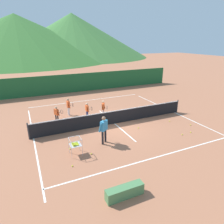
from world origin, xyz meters
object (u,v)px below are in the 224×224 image
Objects in this scene: tennis_ball_5 at (70,149)px; tennis_ball_6 at (170,121)px; tennis_ball_3 at (72,166)px; tennis_ball_4 at (138,128)px; tennis_ball_1 at (191,132)px; student_2 at (87,109)px; tennis_ball_7 at (91,154)px; ball_cart at (75,144)px; instructor at (104,127)px; tennis_ball_2 at (182,134)px; tennis_ball_0 at (190,125)px; student_1 at (68,105)px; tennis_net at (115,117)px; student_3 at (103,107)px; student_0 at (57,113)px; courtside_bench at (125,192)px.

tennis_ball_6 is (7.45, 0.79, 0.00)m from tennis_ball_5.
tennis_ball_4 is at bearing 24.85° from tennis_ball_3.
tennis_ball_1 is 1.99m from tennis_ball_6.
tennis_ball_7 is (-1.37, -4.82, -0.70)m from student_2.
tennis_ball_6 is at bearing 14.98° from tennis_ball_7.
ball_cart reaches higher than tennis_ball_1.
tennis_ball_3 is at bearing -146.31° from instructor.
student_2 reaches higher than ball_cart.
ball_cart reaches higher than tennis_ball_2.
tennis_ball_7 is at bearing -141.42° from instructor.
tennis_ball_3 and tennis_ball_4 have the same top height.
tennis_ball_7 is (-6.56, -1.76, 0.00)m from tennis_ball_6.
tennis_ball_4 and tennis_ball_5 have the same top height.
instructor is at bearing 178.03° from tennis_ball_0.
tennis_net is at bearing -49.48° from student_1.
student_3 is at bearing 145.46° from tennis_ball_6.
tennis_ball_1 and tennis_ball_3 have the same top height.
student_1 reaches higher than student_2.
student_2 is 18.01× the size of tennis_ball_0.
tennis_ball_0 is at bearing -27.51° from student_0.
tennis_ball_5 is (-1.94, 0.12, -0.95)m from instructor.
tennis_net is 5.07m from tennis_ball_1.
instructor reaches higher than tennis_ball_2.
tennis_ball_0 is 1.00× the size of tennis_ball_2.
tennis_net is 166.20× the size of tennis_ball_5.
tennis_net is 7.53× the size of courtside_bench.
student_1 is at bearing 135.06° from tennis_ball_1.
tennis_ball_3 is 1.00× the size of tennis_ball_4.
student_0 is (-1.89, 4.09, -0.25)m from instructor.
tennis_ball_2 is (4.50, -5.08, -0.70)m from student_2.
courtside_bench is (-6.38, -5.06, 0.20)m from tennis_ball_6.
tennis_net is at bearing 160.29° from tennis_ball_6.
ball_cart is 0.98m from tennis_ball_7.
student_2 is (0.31, 3.97, -0.24)m from instructor.
student_1 reaches higher than courtside_bench.
tennis_ball_0 is (8.17, 0.27, -0.55)m from ball_cart.
student_0 is 1.00× the size of student_2.
ball_cart reaches higher than tennis_ball_3.
student_0 is 2.20m from student_2.
ball_cart is at bearing 175.34° from tennis_ball_1.
tennis_ball_1 is at bearing -49.64° from student_3.
tennis_ball_4 is at bearing 162.95° from tennis_ball_0.
tennis_ball_2 is at bearing -45.05° from tennis_ball_4.
student_2 is at bearing 145.35° from tennis_ball_0.
instructor is 1.66m from tennis_ball_7.
student_0 is at bearing 142.22° from tennis_ball_2.
courtside_bench is (1.07, -4.27, 0.20)m from tennis_ball_5.
instructor reaches higher than student_0.
tennis_ball_0 is 1.80m from tennis_ball_2.
courtside_bench is at bearing -151.76° from tennis_ball_2.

